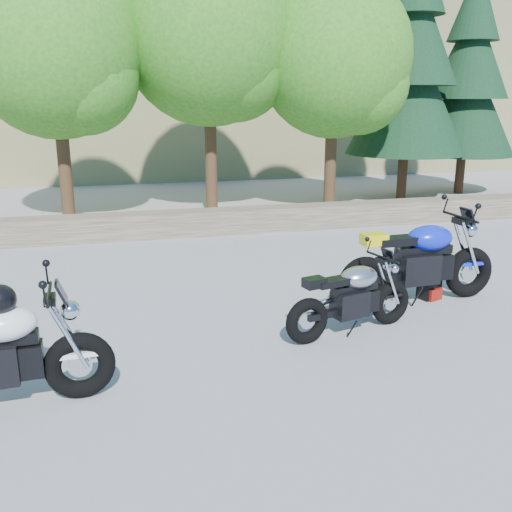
{
  "coord_description": "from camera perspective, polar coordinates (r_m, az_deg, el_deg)",
  "views": [
    {
      "loc": [
        -1.59,
        -5.9,
        2.75
      ],
      "look_at": [
        0.2,
        1.0,
        0.75
      ],
      "focal_mm": 40.0,
      "sensor_mm": 36.0,
      "label": 1
    }
  ],
  "objects": [
    {
      "name": "ground",
      "position": [
        6.7,
        0.49,
        -8.55
      ],
      "size": [
        90.0,
        90.0,
        0.0
      ],
      "primitive_type": "plane",
      "color": "gray",
      "rests_on": "ground"
    },
    {
      "name": "stone_wall",
      "position": [
        11.78,
        -6.45,
        3.31
      ],
      "size": [
        22.0,
        0.55,
        0.5
      ],
      "primitive_type": "cube",
      "color": "brown",
      "rests_on": "ground"
    },
    {
      "name": "hillside",
      "position": [
        34.54,
        -7.35,
        23.45
      ],
      "size": [
        80.0,
        30.0,
        15.0
      ],
      "primitive_type": "cube",
      "color": "olive",
      "rests_on": "ground"
    },
    {
      "name": "tree_decid_left",
      "position": [
        13.1,
        -19.05,
        18.73
      ],
      "size": [
        3.67,
        3.67,
        5.62
      ],
      "color": "#382314",
      "rests_on": "ground"
    },
    {
      "name": "tree_decid_mid",
      "position": [
        13.73,
        -4.27,
        21.01
      ],
      "size": [
        4.08,
        4.08,
        6.24
      ],
      "color": "#382314",
      "rests_on": "ground"
    },
    {
      "name": "tree_decid_right",
      "position": [
        13.91,
        8.32,
        18.59
      ],
      "size": [
        3.54,
        3.54,
        5.41
      ],
      "color": "#382314",
      "rests_on": "ground"
    },
    {
      "name": "conifer_near",
      "position": [
        16.14,
        15.17,
        18.45
      ],
      "size": [
        3.17,
        3.17,
        7.06
      ],
      "color": "#382314",
      "rests_on": "ground"
    },
    {
      "name": "conifer_far",
      "position": [
        17.78,
        20.54,
        16.39
      ],
      "size": [
        2.82,
        2.82,
        6.27
      ],
      "color": "#382314",
      "rests_on": "ground"
    },
    {
      "name": "silver_bike",
      "position": [
        6.87,
        9.57,
        -4.21
      ],
      "size": [
        1.77,
        0.68,
        0.9
      ],
      "rotation": [
        0.0,
        0.0,
        0.25
      ],
      "color": "black",
      "rests_on": "ground"
    },
    {
      "name": "blue_bike",
      "position": [
        8.05,
        16.08,
        -0.61
      ],
      "size": [
        2.37,
        0.75,
        1.19
      ],
      "rotation": [
        0.0,
        0.0,
        0.04
      ],
      "color": "black",
      "rests_on": "ground"
    },
    {
      "name": "backpack",
      "position": [
        8.38,
        16.98,
        -2.83
      ],
      "size": [
        0.35,
        0.32,
        0.4
      ],
      "rotation": [
        0.0,
        0.0,
        0.34
      ],
      "color": "black",
      "rests_on": "ground"
    }
  ]
}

